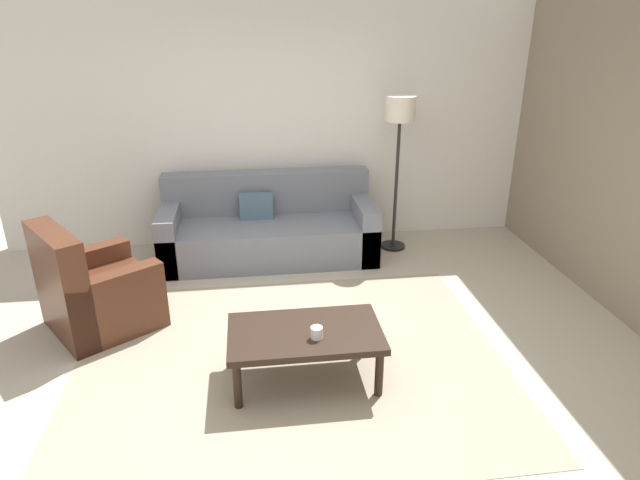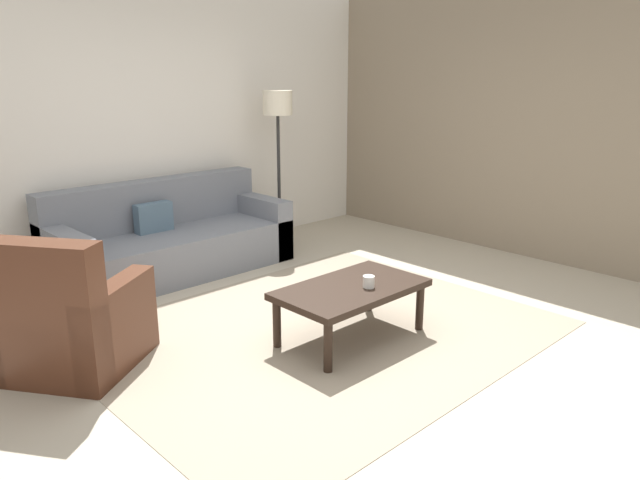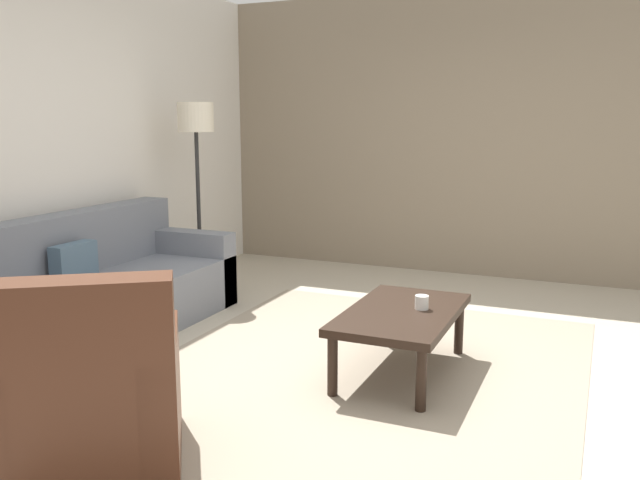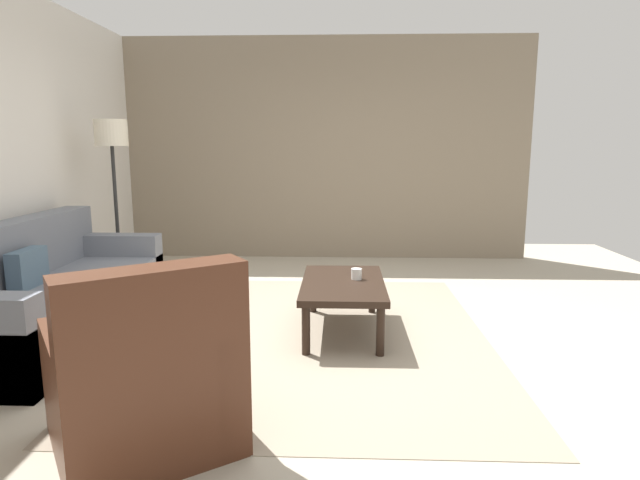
% 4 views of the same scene
% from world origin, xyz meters
% --- Properties ---
extents(ground_plane, '(8.00, 8.00, 0.00)m').
position_xyz_m(ground_plane, '(0.00, 0.00, 0.00)').
color(ground_plane, '#B2A893').
extents(rear_partition, '(6.00, 0.12, 2.80)m').
position_xyz_m(rear_partition, '(0.00, 2.60, 1.40)').
color(rear_partition, silver).
rests_on(rear_partition, ground_plane).
extents(stone_feature_panel, '(0.12, 5.20, 2.80)m').
position_xyz_m(stone_feature_panel, '(3.00, 0.00, 1.40)').
color(stone_feature_panel, gray).
rests_on(stone_feature_panel, ground_plane).
extents(area_rug, '(3.29, 2.65, 0.01)m').
position_xyz_m(area_rug, '(0.00, 0.00, 0.00)').
color(area_rug, gray).
rests_on(area_rug, ground_plane).
extents(couch_main, '(2.28, 0.92, 0.88)m').
position_xyz_m(couch_main, '(-0.06, 2.09, 0.30)').
color(couch_main, slate).
rests_on(couch_main, ground_plane).
extents(armchair_leather, '(1.11, 1.11, 0.95)m').
position_xyz_m(armchair_leather, '(-1.60, 0.72, 0.31)').
color(armchair_leather, '#4C2819').
rests_on(armchair_leather, ground_plane).
extents(coffee_table, '(1.10, 0.64, 0.41)m').
position_xyz_m(coffee_table, '(0.10, -0.23, 0.36)').
color(coffee_table, black).
rests_on(coffee_table, ground_plane).
extents(cup, '(0.09, 0.09, 0.09)m').
position_xyz_m(cup, '(0.17, -0.34, 0.45)').
color(cup, white).
rests_on(cup, coffee_table).
extents(lamp_standing, '(0.32, 0.32, 1.71)m').
position_xyz_m(lamp_standing, '(1.36, 2.08, 1.41)').
color(lamp_standing, black).
rests_on(lamp_standing, ground_plane).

